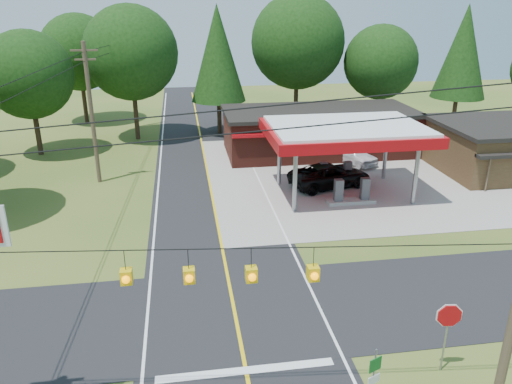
{
  "coord_description": "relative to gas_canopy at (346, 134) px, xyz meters",
  "views": [
    {
      "loc": [
        -1.85,
        -18.0,
        12.58
      ],
      "look_at": [
        2.0,
        7.0,
        2.8
      ],
      "focal_mm": 35.0,
      "sensor_mm": 36.0,
      "label": 1
    }
  ],
  "objects": [
    {
      "name": "ground",
      "position": [
        -9.0,
        -13.0,
        -4.27
      ],
      "size": [
        120.0,
        120.0,
        0.0
      ],
      "primitive_type": "plane",
      "color": "#3C531D",
      "rests_on": "ground"
    },
    {
      "name": "main_highway",
      "position": [
        -9.0,
        -13.0,
        -4.26
      ],
      "size": [
        8.0,
        120.0,
        0.02
      ],
      "primitive_type": "cube",
      "color": "black",
      "rests_on": "ground"
    },
    {
      "name": "cross_road",
      "position": [
        -9.0,
        -13.0,
        -4.25
      ],
      "size": [
        70.0,
        7.0,
        0.02
      ],
      "primitive_type": "cube",
      "color": "black",
      "rests_on": "ground"
    },
    {
      "name": "lane_center_yellow",
      "position": [
        -9.0,
        -13.0,
        -4.24
      ],
      "size": [
        0.15,
        110.0,
        0.0
      ],
      "primitive_type": "cube",
      "color": "yellow",
      "rests_on": "main_highway"
    },
    {
      "name": "gas_canopy",
      "position": [
        0.0,
        0.0,
        0.0
      ],
      "size": [
        10.6,
        7.4,
        4.88
      ],
      "color": "gray",
      "rests_on": "ground"
    },
    {
      "name": "convenience_store",
      "position": [
        1.0,
        9.98,
        -2.35
      ],
      "size": [
        16.4,
        7.55,
        3.8
      ],
      "color": "#531F17",
      "rests_on": "ground"
    },
    {
      "name": "utility_pole_far_left",
      "position": [
        -17.0,
        5.0,
        0.93
      ],
      "size": [
        1.8,
        0.3,
        10.0
      ],
      "color": "#473828",
      "rests_on": "ground"
    },
    {
      "name": "utility_pole_north",
      "position": [
        -15.5,
        22.0,
        0.48
      ],
      "size": [
        0.3,
        0.3,
        9.5
      ],
      "color": "#473828",
      "rests_on": "ground"
    },
    {
      "name": "overhead_beacons",
      "position": [
        -10.0,
        -19.0,
        1.95
      ],
      "size": [
        17.04,
        2.04,
        1.03
      ],
      "color": "black",
      "rests_on": "ground"
    },
    {
      "name": "treeline_backdrop",
      "position": [
        -8.18,
        11.01,
        3.22
      ],
      "size": [
        70.27,
        51.59,
        13.3
      ],
      "color": "#332316",
      "rests_on": "ground"
    },
    {
      "name": "suv_car",
      "position": [
        -0.5,
        1.5,
        -3.44
      ],
      "size": [
        7.22,
        7.22,
        1.65
      ],
      "primitive_type": "imported",
      "rotation": [
        0.0,
        0.0,
        1.82
      ],
      "color": "black",
      "rests_on": "ground"
    },
    {
      "name": "sedan_car",
      "position": [
        3.0,
        6.5,
        -3.51
      ],
      "size": [
        5.93,
        5.93,
        1.51
      ],
      "primitive_type": "imported",
      "rotation": [
        0.0,
        0.0,
        0.45
      ],
      "color": "white",
      "rests_on": "ground"
    },
    {
      "name": "octagonal_stop_sign",
      "position": [
        -2.0,
        -17.62,
        -2.13
      ],
      "size": [
        0.96,
        0.19,
        2.83
      ],
      "color": "gray",
      "rests_on": "ground"
    },
    {
      "name": "route_sign_post",
      "position": [
        -5.2,
        -19.02,
        -2.83
      ],
      "size": [
        0.46,
        0.22,
        2.39
      ],
      "color": "gray",
      "rests_on": "ground"
    }
  ]
}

